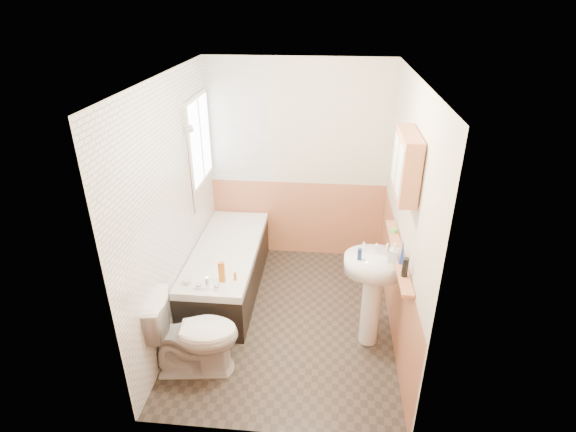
# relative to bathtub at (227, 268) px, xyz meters

# --- Properties ---
(floor) EXTENTS (2.80, 2.80, 0.00)m
(floor) POSITION_rel_bathtub_xyz_m (0.73, -0.47, -0.29)
(floor) COLOR #2D2620
(floor) RESTS_ON ground
(ceiling) EXTENTS (2.80, 2.80, 0.00)m
(ceiling) POSITION_rel_bathtub_xyz_m (0.73, -0.47, 2.21)
(ceiling) COLOR white
(ceiling) RESTS_ON ground
(wall_back) EXTENTS (2.20, 0.02, 2.50)m
(wall_back) POSITION_rel_bathtub_xyz_m (0.73, 0.94, 0.96)
(wall_back) COLOR beige
(wall_back) RESTS_ON ground
(wall_front) EXTENTS (2.20, 0.02, 2.50)m
(wall_front) POSITION_rel_bathtub_xyz_m (0.73, -1.88, 0.96)
(wall_front) COLOR beige
(wall_front) RESTS_ON ground
(wall_left) EXTENTS (0.02, 2.80, 2.50)m
(wall_left) POSITION_rel_bathtub_xyz_m (-0.38, -0.47, 0.96)
(wall_left) COLOR beige
(wall_left) RESTS_ON ground
(wall_right) EXTENTS (0.02, 2.80, 2.50)m
(wall_right) POSITION_rel_bathtub_xyz_m (1.84, -0.47, 0.96)
(wall_right) COLOR beige
(wall_right) RESTS_ON ground
(wainscot_right) EXTENTS (0.01, 2.80, 1.00)m
(wainscot_right) POSITION_rel_bathtub_xyz_m (1.82, -0.47, 0.21)
(wainscot_right) COLOR #CD7C54
(wainscot_right) RESTS_ON wall_right
(wainscot_front) EXTENTS (2.20, 0.01, 1.00)m
(wainscot_front) POSITION_rel_bathtub_xyz_m (0.73, -1.85, 0.21)
(wainscot_front) COLOR #CD7C54
(wainscot_front) RESTS_ON wall_front
(wainscot_back) EXTENTS (2.20, 0.01, 1.00)m
(wainscot_back) POSITION_rel_bathtub_xyz_m (0.73, 0.92, 0.21)
(wainscot_back) COLOR #CD7C54
(wainscot_back) RESTS_ON wall_back
(tile_cladding_left) EXTENTS (0.01, 2.80, 2.50)m
(tile_cladding_left) POSITION_rel_bathtub_xyz_m (-0.36, -0.47, 0.96)
(tile_cladding_left) COLOR white
(tile_cladding_left) RESTS_ON wall_left
(tile_return_back) EXTENTS (0.75, 0.01, 1.50)m
(tile_return_back) POSITION_rel_bathtub_xyz_m (0.00, 0.92, 1.46)
(tile_return_back) COLOR white
(tile_return_back) RESTS_ON wall_back
(window) EXTENTS (0.03, 0.79, 0.99)m
(window) POSITION_rel_bathtub_xyz_m (-0.33, 0.48, 1.36)
(window) COLOR white
(window) RESTS_ON wall_left
(bathtub) EXTENTS (0.70, 1.80, 0.70)m
(bathtub) POSITION_rel_bathtub_xyz_m (0.00, 0.00, 0.00)
(bathtub) COLOR black
(bathtub) RESTS_ON floor
(shower_riser) EXTENTS (0.10, 0.08, 1.13)m
(shower_riser) POSITION_rel_bathtub_xyz_m (-0.31, -0.01, 1.35)
(shower_riser) COLOR silver
(shower_riser) RESTS_ON wall_left
(toilet) EXTENTS (0.87, 0.55, 0.80)m
(toilet) POSITION_rel_bathtub_xyz_m (-0.03, -1.25, 0.11)
(toilet) COLOR white
(toilet) RESTS_ON floor
(sink) EXTENTS (0.57, 0.46, 1.10)m
(sink) POSITION_rel_bathtub_xyz_m (1.57, -0.72, 0.40)
(sink) COLOR white
(sink) RESTS_ON floor
(pine_shelf) EXTENTS (0.10, 1.28, 0.03)m
(pine_shelf) POSITION_rel_bathtub_xyz_m (1.77, -0.69, 0.71)
(pine_shelf) COLOR #CD7C54
(pine_shelf) RESTS_ON wall_right
(medicine_cabinet) EXTENTS (0.15, 0.60, 0.54)m
(medicine_cabinet) POSITION_rel_bathtub_xyz_m (1.74, -0.70, 1.56)
(medicine_cabinet) COLOR #CD7C54
(medicine_cabinet) RESTS_ON wall_right
(foam_can) EXTENTS (0.05, 0.05, 0.17)m
(foam_can) POSITION_rel_bathtub_xyz_m (1.77, -1.07, 0.81)
(foam_can) COLOR black
(foam_can) RESTS_ON pine_shelf
(green_bottle) EXTENTS (0.05, 0.05, 0.23)m
(green_bottle) POSITION_rel_bathtub_xyz_m (1.77, -0.87, 0.84)
(green_bottle) COLOR #19339E
(green_bottle) RESTS_ON pine_shelf
(black_jar) EXTENTS (0.08, 0.08, 0.04)m
(black_jar) POSITION_rel_bathtub_xyz_m (1.77, -0.31, 0.74)
(black_jar) COLOR #59C647
(black_jar) RESTS_ON pine_shelf
(soap_bottle) EXTENTS (0.14, 0.20, 0.09)m
(soap_bottle) POSITION_rel_bathtub_xyz_m (1.72, -0.79, 0.73)
(soap_bottle) COLOR silver
(soap_bottle) RESTS_ON sink
(clear_bottle) EXTENTS (0.05, 0.05, 0.11)m
(clear_bottle) POSITION_rel_bathtub_xyz_m (1.42, -0.78, 0.74)
(clear_bottle) COLOR navy
(clear_bottle) RESTS_ON sink
(blue_gel) EXTENTS (0.06, 0.04, 0.22)m
(blue_gel) POSITION_rel_bathtub_xyz_m (0.11, -0.65, 0.38)
(blue_gel) COLOR orange
(blue_gel) RESTS_ON bathtub
(cream_jar) EXTENTS (0.09, 0.09, 0.05)m
(cream_jar) POSITION_rel_bathtub_xyz_m (-0.22, -0.73, 0.30)
(cream_jar) COLOR silver
(cream_jar) RESTS_ON bathtub
(orange_bottle) EXTENTS (0.03, 0.03, 0.08)m
(orange_bottle) POSITION_rel_bathtub_xyz_m (0.23, -0.62, 0.31)
(orange_bottle) COLOR orange
(orange_bottle) RESTS_ON bathtub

